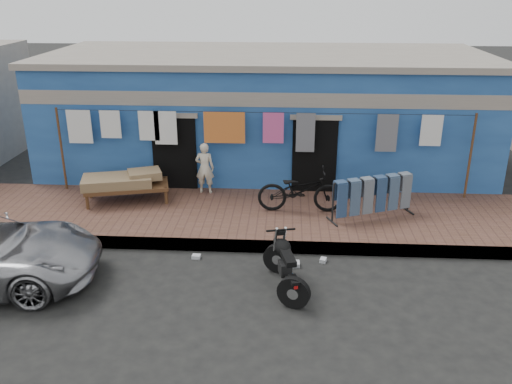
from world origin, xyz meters
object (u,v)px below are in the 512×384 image
jeans_rack (372,197)px  charpoy (127,187)px  motorcycle (286,264)px  seated_person (205,168)px  bicycle (300,186)px

jeans_rack → charpoy: bearing=173.9°
motorcycle → jeans_rack: bearing=41.9°
seated_person → jeans_rack: seated_person is taller
seated_person → motorcycle: (2.05, -4.05, -0.40)m
seated_person → motorcycle: 4.55m
seated_person → motorcycle: seated_person is taller
charpoy → motorcycle: bearing=-41.4°
seated_person → jeans_rack: 4.15m
seated_person → jeans_rack: (3.94, -1.27, -0.15)m
bicycle → charpoy: bicycle is taller
motorcycle → charpoy: (-3.84, 3.38, 0.10)m
motorcycle → jeans_rack: 3.37m
seated_person → charpoy: (-1.79, -0.66, -0.30)m
motorcycle → seated_person: bearing=103.0°
motorcycle → jeans_rack: jeans_rack is taller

